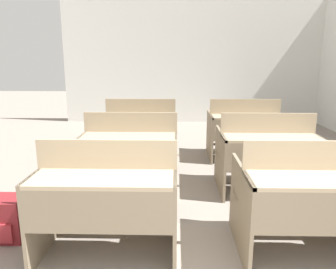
{
  "coord_description": "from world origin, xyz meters",
  "views": [
    {
      "loc": [
        -0.38,
        -0.88,
        1.54
      ],
      "look_at": [
        -0.47,
        2.41,
        0.77
      ],
      "focal_mm": 35.0,
      "sensor_mm": 36.0,
      "label": 1
    }
  ],
  "objects": [
    {
      "name": "wall_back",
      "position": [
        0.0,
        7.19,
        1.48
      ],
      "size": [
        6.21,
        0.06,
        2.95
      ],
      "color": "silver",
      "rests_on": "ground_plane"
    },
    {
      "name": "bench_front_left",
      "position": [
        -0.92,
        1.52,
        0.47
      ],
      "size": [
        1.08,
        0.83,
        0.94
      ],
      "color": "#7F7059",
      "rests_on": "ground_plane"
    },
    {
      "name": "bench_front_right",
      "position": [
        0.67,
        1.53,
        0.47
      ],
      "size": [
        1.08,
        0.83,
        0.94
      ],
      "color": "#7F7059",
      "rests_on": "ground_plane"
    },
    {
      "name": "bench_second_left",
      "position": [
        -0.91,
        2.83,
        0.47
      ],
      "size": [
        1.08,
        0.83,
        0.94
      ],
      "color": "#80715A",
      "rests_on": "ground_plane"
    },
    {
      "name": "bench_second_right",
      "position": [
        0.67,
        2.81,
        0.47
      ],
      "size": [
        1.08,
        0.83,
        0.94
      ],
      "color": "#81725B",
      "rests_on": "ground_plane"
    },
    {
      "name": "bench_third_left",
      "position": [
        -0.94,
        4.13,
        0.47
      ],
      "size": [
        1.08,
        0.83,
        0.94
      ],
      "color": "#7B6C55",
      "rests_on": "ground_plane"
    },
    {
      "name": "bench_third_right",
      "position": [
        0.68,
        4.15,
        0.47
      ],
      "size": [
        1.08,
        0.83,
        0.94
      ],
      "color": "#7E6F58",
      "rests_on": "ground_plane"
    },
    {
      "name": "schoolbag",
      "position": [
        -1.86,
        1.68,
        0.19
      ],
      "size": [
        0.35,
        0.28,
        0.38
      ],
      "color": "maroon",
      "rests_on": "ground_plane"
    }
  ]
}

